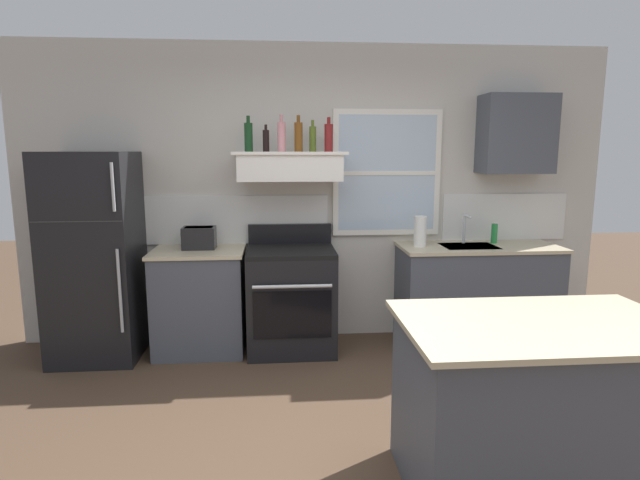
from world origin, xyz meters
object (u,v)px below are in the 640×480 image
Objects in this scene: bottle_amber_wine at (298,136)px; bottle_rose_pink at (281,136)px; bottle_balsamic_dark at (266,140)px; bottle_red_label_wine at (329,137)px; bottle_olive_oil_square at (313,138)px; kitchen_island at (536,406)px; stove_range at (291,298)px; bottle_dark_green_wine at (249,137)px; refrigerator at (95,257)px; dish_soap_bottle at (494,234)px; toaster at (199,237)px; paper_towel_roll at (420,231)px.

bottle_rose_pink is at bearing -166.82° from bottle_amber_wine.
bottle_amber_wine is at bearing -2.01° from bottle_balsamic_dark.
bottle_red_label_wine reaches higher than bottle_balsamic_dark.
bottle_red_label_wine is (0.14, -0.04, 0.01)m from bottle_olive_oil_square.
bottle_rose_pink is 2.85m from kitchen_island.
bottle_dark_green_wine is (-0.35, 0.12, 1.41)m from stove_range.
refrigerator is 5.68× the size of bottle_rose_pink.
bottle_amber_wine reaches higher than refrigerator.
bottle_olive_oil_square is at bearing 114.26° from kitchen_island.
bottle_rose_pink reaches higher than kitchen_island.
bottle_balsamic_dark is (0.15, -0.01, -0.03)m from bottle_dark_green_wine.
refrigerator is 1.87m from bottle_rose_pink.
bottle_dark_green_wine is 0.55m from bottle_olive_oil_square.
bottle_balsamic_dark is 0.41m from bottle_olive_oil_square.
refrigerator is 3.54m from dish_soap_bottle.
bottle_amber_wine is 0.22× the size of kitchen_island.
bottle_rose_pink reaches higher than bottle_dark_green_wine.
toaster is 1.42m from bottle_red_label_wine.
dish_soap_bottle is (1.88, 0.14, 0.54)m from stove_range.
stove_range is at bearing -178.14° from paper_towel_roll.
dish_soap_bottle is at bearing 1.31° from bottle_amber_wine.
paper_towel_roll is (1.22, -0.02, -0.83)m from bottle_rose_pink.
bottle_amber_wine reaches higher than bottle_dark_green_wine.
bottle_dark_green_wine is 1.32× the size of bottle_balsamic_dark.
bottle_amber_wine is at bearing 176.87° from paper_towel_roll.
bottle_olive_oil_square is at bearing 3.35° from bottle_dark_green_wine.
bottle_amber_wine reaches higher than dish_soap_bottle.
bottle_rose_pink is at bearing -173.82° from bottle_red_label_wine.
refrigerator is at bearing -176.05° from bottle_amber_wine.
stove_range is at bearing -27.83° from bottle_balsamic_dark.
toaster is 1.10× the size of bottle_olive_oil_square.
bottle_red_label_wine is at bearing 0.98° from toaster.
bottle_olive_oil_square is at bearing 179.57° from dish_soap_bottle.
bottle_rose_pink reaches higher than stove_range.
stove_range is at bearing -6.24° from toaster.
toaster is 2.67m from dish_soap_bottle.
toaster is 0.97m from stove_range.
dish_soap_bottle is at bearing 2.60° from refrigerator.
bottle_rose_pink reaches higher than dish_soap_bottle.
dish_soap_bottle is at bearing 1.16° from bottle_red_label_wine.
bottle_amber_wine reaches higher than stove_range.
stove_range is 1.29m from paper_towel_roll.
bottle_dark_green_wine is at bearing 3.96° from toaster.
kitchen_island is (1.12, -2.15, -1.42)m from bottle_amber_wine.
refrigerator reaches higher than kitchen_island.
refrigerator is 6.47× the size of paper_towel_roll.
bottle_red_label_wine is at bearing 111.66° from kitchen_island.
bottle_rose_pink and bottle_amber_wine have the same top height.
bottle_rose_pink is 1.14× the size of bottle_olive_oil_square.
refrigerator reaches higher than toaster.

